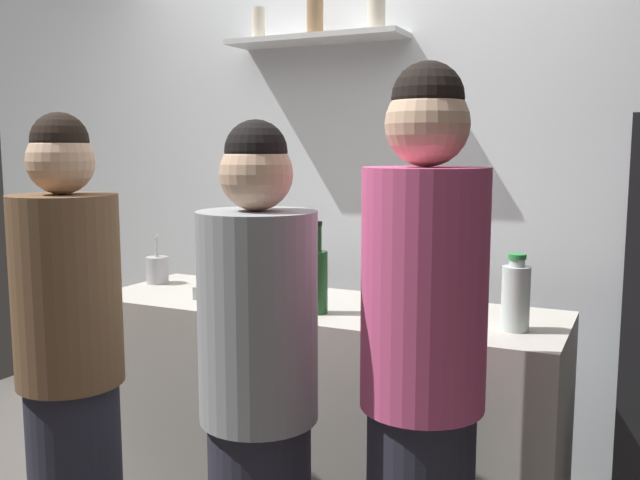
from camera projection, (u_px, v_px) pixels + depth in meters
The scene contains 10 objects.
back_wall_assembly at pixel (368, 197), 3.26m from camera, with size 4.80×0.32×2.60m.
counter at pixel (320, 420), 2.71m from camera, with size 1.83×0.60×0.94m, color #B7B2A8.
baking_pan at pixel (245, 292), 2.76m from camera, with size 0.34×0.24×0.05m, color gray.
utensil_holder at pixel (157, 270), 3.06m from camera, with size 0.10×0.10×0.22m.
wine_bottle_green_glass at pixel (318, 279), 2.49m from camera, with size 0.07×0.07×0.34m.
wine_bottle_pale_glass at pixel (254, 281), 2.48m from camera, with size 0.07×0.07×0.32m.
water_bottle_plastic at pixel (516, 296), 2.25m from camera, with size 0.09×0.09×0.25m.
person_grey_hoodie at pixel (259, 407), 1.98m from camera, with size 0.34×0.34×1.61m.
person_brown_jacket at pixel (71, 371), 2.24m from camera, with size 0.34×0.34×1.64m.
person_pink_top at pixel (422, 389), 1.88m from camera, with size 0.34×0.34×1.75m.
Camera 1 is at (1.20, -1.79, 1.53)m, focal length 38.63 mm.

